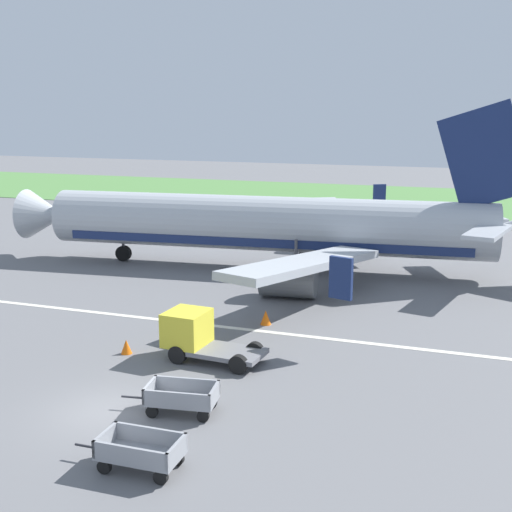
{
  "coord_description": "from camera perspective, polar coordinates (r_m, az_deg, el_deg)",
  "views": [
    {
      "loc": [
        12.46,
        -19.38,
        10.73
      ],
      "look_at": [
        0.65,
        14.48,
        2.8
      ],
      "focal_mm": 46.79,
      "sensor_mm": 36.0,
      "label": 1
    }
  ],
  "objects": [
    {
      "name": "airplane",
      "position": [
        44.96,
        2.11,
        2.63
      ],
      "size": [
        37.67,
        30.29,
        11.34
      ],
      "color": "#B2B7BC",
      "rests_on": "ground"
    },
    {
      "name": "ground_plane",
      "position": [
        25.42,
        -12.55,
        -12.82
      ],
      "size": [
        220.0,
        220.0,
        0.0
      ],
      "primitive_type": "plane",
      "color": "slate"
    },
    {
      "name": "service_truck_beside_carts",
      "position": [
        29.4,
        -5.07,
        -6.7
      ],
      "size": [
        4.5,
        2.26,
        2.1
      ],
      "color": "slate",
      "rests_on": "ground"
    },
    {
      "name": "traffic_cone_near_plane",
      "position": [
        30.66,
        -11.03,
        -7.61
      ],
      "size": [
        0.5,
        0.5,
        0.65
      ],
      "primitive_type": "cone",
      "color": "orange",
      "rests_on": "ground"
    },
    {
      "name": "apron_stripe",
      "position": [
        33.9,
        -3.41,
        -6.0
      ],
      "size": [
        120.0,
        0.36,
        0.01
      ],
      "primitive_type": "cube",
      "color": "silver",
      "rests_on": "ground"
    },
    {
      "name": "traffic_cone_mid_apron",
      "position": [
        34.0,
        0.84,
        -5.28
      ],
      "size": [
        0.56,
        0.56,
        0.74
      ],
      "primitive_type": "cone",
      "color": "orange",
      "rests_on": "ground"
    },
    {
      "name": "grass_strip",
      "position": [
        82.78,
        10.44,
        4.84
      ],
      "size": [
        220.0,
        28.0,
        0.06
      ],
      "primitive_type": "cube",
      "color": "#518442",
      "rests_on": "ground"
    },
    {
      "name": "baggage_cart_nearest",
      "position": [
        21.31,
        -9.87,
        -16.11
      ],
      "size": [
        3.56,
        1.44,
        1.07
      ],
      "color": "gray",
      "rests_on": "ground"
    },
    {
      "name": "baggage_cart_second_in_row",
      "position": [
        24.63,
        -6.4,
        -11.9
      ],
      "size": [
        3.62,
        1.75,
        1.07
      ],
      "color": "gray",
      "rests_on": "ground"
    }
  ]
}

